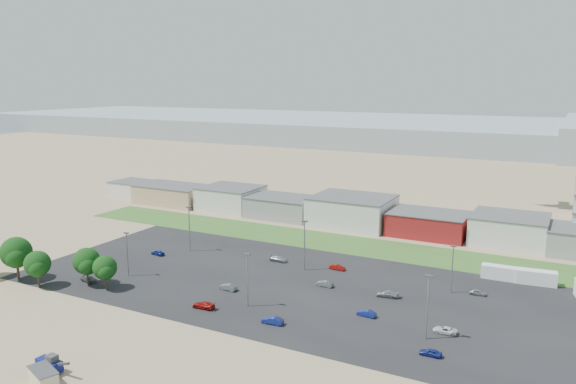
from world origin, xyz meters
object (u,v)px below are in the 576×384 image
Objects in this scene: box_trailer_a at (501,273)px; parked_car_12 at (387,294)px; parked_car_6 at (278,259)px; parked_car_10 at (89,279)px; parked_car_2 at (431,352)px; parked_car_11 at (337,267)px; parked_car_13 at (273,320)px; parked_car_8 at (478,292)px; parked_car_4 at (228,287)px; parked_car_7 at (325,284)px; parked_car_3 at (204,305)px; parked_car_1 at (366,313)px; parked_car_0 at (445,330)px; portable_shed at (43,378)px; telehandler at (49,363)px; parked_car_5 at (158,253)px.

box_trailer_a is 27.00m from parked_car_12.
parked_car_6 is 40.76m from parked_car_10.
parked_car_2 is 40.43m from parked_car_11.
parked_car_2 is 0.87× the size of parked_car_13.
parked_car_8 is 29.62m from parked_car_11.
parked_car_4 reaches higher than parked_car_7.
parked_car_8 is (42.80, 29.75, -0.08)m from parked_car_3.
box_trailer_a is at bearing -17.05° from parked_car_8.
parked_car_11 is at bearing -140.45° from parked_car_1.
parked_car_0 is 1.18× the size of parked_car_2.
parked_car_3 is 25.16m from parked_car_7.
portable_shed reaches higher than parked_car_0.
parked_car_7 is (-12.39, 9.96, 0.02)m from parked_car_1.
parked_car_1 is 57.15m from parked_car_10.
telehandler is at bearing -41.26° from parked_car_12.
parked_car_10 is at bearing -83.12° from parked_car_0.
parked_car_10 is (-25.80, 31.95, -0.69)m from portable_shed.
parked_car_3 reaches higher than parked_car_11.
parked_car_3 is 1.21× the size of parked_car_5.
parked_car_13 is at bearing 80.85° from portable_shed.
parked_car_1 is 0.86× the size of parked_car_10.
parked_car_1 is 0.97× the size of parked_car_7.
parked_car_7 reaches higher than parked_car_1.
telehandler is 1.52× the size of parked_car_3.
parked_car_4 is at bearing 147.63° from parked_car_11.
parked_car_11 is at bearing -86.69° from parked_car_6.
telehandler reaches higher than parked_car_7.
parked_car_13 reaches higher than parked_car_8.
parked_car_13 is at bearing -88.15° from parked_car_2.
box_trailer_a is 61.19m from parked_car_3.
parked_car_1 is 0.80× the size of parked_car_3.
parked_car_0 is at bearing 94.90° from parked_car_4.
parked_car_11 is at bearing -167.84° from parked_car_7.
parked_car_12 reaches higher than parked_car_4.
parked_car_2 is 0.93× the size of parked_car_7.
parked_car_1 is 15.89m from parked_car_7.
parked_car_5 is 20.56m from parked_car_10.
portable_shed is 31.78m from parked_car_3.
telehandler is at bearing -13.96° from parked_car_3.
parked_car_7 is at bearing 173.95° from parked_car_13.
portable_shed is at bearing -33.26° from parked_car_13.
box_trailer_a is 1.74× the size of parked_car_3.
parked_car_4 is 29.38m from parked_car_10.
parked_car_3 is (-27.24, -10.35, 0.06)m from parked_car_1.
parked_car_11 is (16.42, 62.40, -0.68)m from portable_shed.
parked_car_11 is (42.22, 30.45, 0.00)m from parked_car_10.
parked_car_12 is (33.50, 49.21, -0.73)m from telehandler.
parked_car_7 is (20.72, 48.82, -0.78)m from telehandler.
telehandler is (-2.64, 3.10, 0.10)m from portable_shed.
parked_car_6 reaches higher than parked_car_1.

